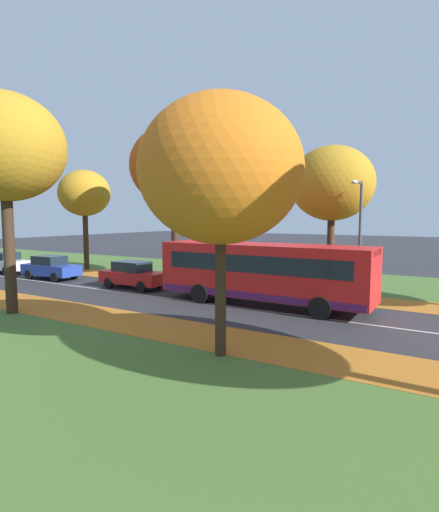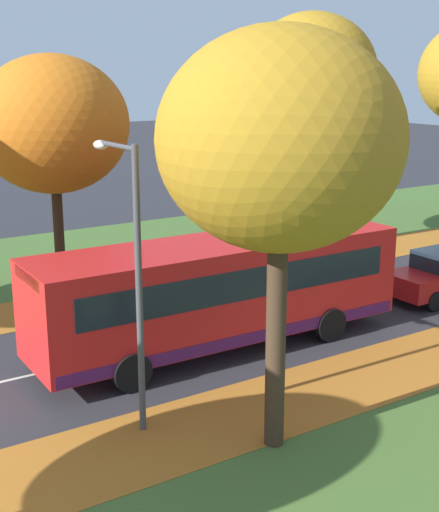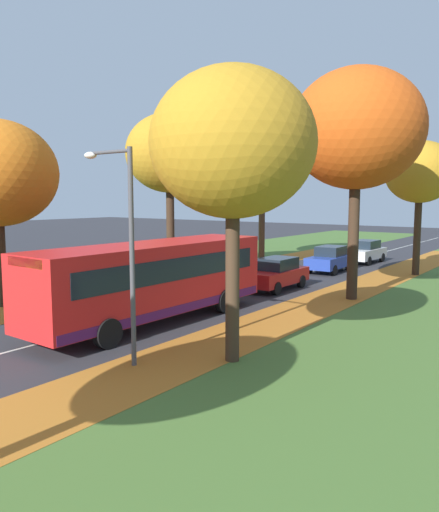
% 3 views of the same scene
% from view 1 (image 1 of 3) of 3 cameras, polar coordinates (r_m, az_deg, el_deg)
% --- Properties ---
extents(leaf_litter_left, '(2.80, 60.00, 0.00)m').
position_cam_1_polar(leaf_litter_left, '(16.81, -12.30, -9.24)').
color(leaf_litter_left, '#B26B23').
rests_on(leaf_litter_left, grass_verge_left).
extents(grass_verge_right, '(12.00, 90.00, 0.01)m').
position_cam_1_polar(grass_verge_right, '(31.14, -2.98, -2.29)').
color(grass_verge_right, '#476B2D').
rests_on(grass_verge_right, ground).
extents(leaf_litter_right, '(2.80, 60.00, 0.00)m').
position_cam_1_polar(leaf_litter_right, '(24.18, 2.80, -4.57)').
color(leaf_litter_right, '#B26B23').
rests_on(leaf_litter_right, grass_verge_right).
extents(road_centre_line, '(0.12, 80.00, 0.01)m').
position_cam_1_polar(road_centre_line, '(24.14, -15.26, -4.80)').
color(road_centre_line, silver).
rests_on(road_centre_line, ground).
extents(tree_left_near, '(4.94, 4.94, 7.89)m').
position_cam_1_polar(tree_left_near, '(12.15, 0.15, 12.11)').
color(tree_left_near, '#382619').
rests_on(tree_left_near, ground).
extents(tree_left_mid, '(5.17, 5.17, 9.60)m').
position_cam_1_polar(tree_left_mid, '(20.05, -28.42, 13.39)').
color(tree_left_mid, '#382619').
rests_on(tree_left_mid, ground).
extents(tree_right_near, '(4.58, 4.58, 8.19)m').
position_cam_1_polar(tree_right_near, '(23.26, 15.79, 9.88)').
color(tree_right_near, '#422D1E').
rests_on(tree_right_near, ground).
extents(tree_right_mid, '(5.95, 5.95, 10.37)m').
position_cam_1_polar(tree_right_mid, '(27.58, -6.48, 12.61)').
color(tree_right_mid, '#382619').
rests_on(tree_right_mid, ground).
extents(tree_right_far, '(4.08, 4.08, 8.02)m').
position_cam_1_polar(tree_right_far, '(34.10, -18.74, 8.43)').
color(tree_right_far, '#382619').
rests_on(tree_right_far, ground).
extents(streetlamp_right, '(1.89, 0.28, 6.00)m').
position_cam_1_polar(streetlamp_right, '(20.52, 19.28, 3.78)').
color(streetlamp_right, '#47474C').
rests_on(streetlamp_right, ground).
extents(bus, '(2.77, 10.43, 2.98)m').
position_cam_1_polar(bus, '(19.37, 6.25, -2.07)').
color(bus, red).
rests_on(bus, ground).
extents(car_red_lead, '(1.79, 4.20, 1.62)m').
position_cam_1_polar(car_red_lead, '(24.58, -12.20, -2.63)').
color(car_red_lead, '#B21919').
rests_on(car_red_lead, ground).
extents(car_blue_following, '(1.92, 4.27, 1.62)m').
position_cam_1_polar(car_blue_following, '(29.85, -22.97, -1.51)').
color(car_blue_following, '#233D9E').
rests_on(car_blue_following, ground).
extents(car_white_third_in_line, '(1.88, 4.25, 1.62)m').
position_cam_1_polar(car_white_third_in_line, '(34.64, -28.22, -0.81)').
color(car_white_third_in_line, silver).
rests_on(car_white_third_in_line, ground).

